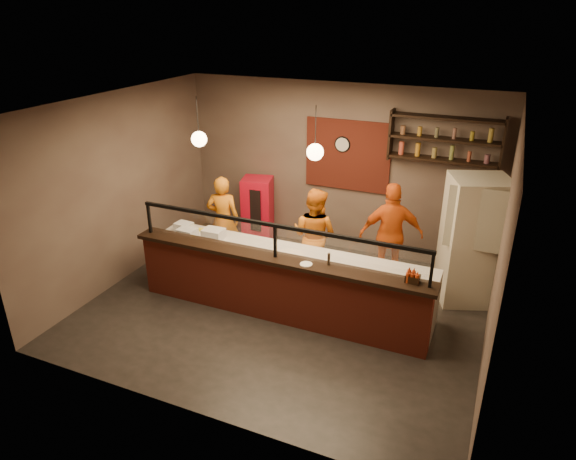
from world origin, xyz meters
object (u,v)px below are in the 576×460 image
at_px(fridge, 472,241).
at_px(pizza_dough, 290,255).
at_px(cook_left, 223,220).
at_px(cook_mid, 314,236).
at_px(pepper_mill, 329,259).
at_px(red_cooler, 258,210).
at_px(condiment_caddy, 413,278).
at_px(cook_right, 391,235).
at_px(wall_clock, 343,144).

xyz_separation_m(fridge, pizza_dough, (-2.55, -1.37, -0.13)).
height_order(cook_left, cook_mid, cook_mid).
bearing_deg(pepper_mill, cook_mid, 118.24).
xyz_separation_m(red_cooler, condiment_caddy, (3.50, -2.40, 0.45)).
distance_m(red_cooler, pepper_mill, 3.35).
bearing_deg(red_cooler, cook_left, -114.44).
bearing_deg(red_cooler, cook_right, -27.36).
xyz_separation_m(red_cooler, pizza_dough, (1.57, -2.03, 0.24)).
relative_size(cook_left, cook_right, 0.91).
xyz_separation_m(wall_clock, pepper_mill, (0.70, -2.68, -0.95)).
relative_size(cook_mid, cook_right, 0.93).
relative_size(cook_mid, fridge, 0.81).
distance_m(condiment_caddy, pepper_mill, 1.19).
bearing_deg(wall_clock, pepper_mill, -75.43).
relative_size(cook_right, pizza_dough, 3.92).
bearing_deg(pizza_dough, cook_left, 150.30).
height_order(cook_right, condiment_caddy, cook_right).
distance_m(wall_clock, pizza_dough, 2.63).
distance_m(fridge, pepper_mill, 2.49).
bearing_deg(condiment_caddy, red_cooler, 145.59).
bearing_deg(cook_left, wall_clock, -159.69).
distance_m(pizza_dough, pepper_mill, 0.85).
bearing_deg(wall_clock, pizza_dough, -91.17).
relative_size(wall_clock, red_cooler, 0.23).
bearing_deg(condiment_caddy, cook_mid, 144.87).
relative_size(red_cooler, pepper_mill, 7.49).
xyz_separation_m(cook_mid, fridge, (2.50, 0.41, 0.19)).
height_order(pizza_dough, pepper_mill, pepper_mill).
height_order(fridge, pepper_mill, fridge).
distance_m(red_cooler, pizza_dough, 2.58).
distance_m(cook_mid, pepper_mill, 1.51).
relative_size(pizza_dough, condiment_caddy, 2.52).
bearing_deg(condiment_caddy, fridge, 70.50).
distance_m(cook_mid, condiment_caddy, 2.32).
bearing_deg(wall_clock, fridge, -21.25).
relative_size(cook_right, pepper_mill, 10.19).
height_order(condiment_caddy, pepper_mill, pepper_mill).
xyz_separation_m(red_cooler, pepper_mill, (2.31, -2.37, 0.48)).
bearing_deg(pepper_mill, wall_clock, 104.57).
relative_size(fridge, condiment_caddy, 11.30).
bearing_deg(cook_mid, fridge, -161.27).
relative_size(wall_clock, cook_right, 0.17).
distance_m(wall_clock, cook_left, 2.59).
bearing_deg(pizza_dough, pepper_mill, -24.54).
xyz_separation_m(cook_left, cook_right, (3.02, 0.36, 0.08)).
xyz_separation_m(fridge, red_cooler, (-4.12, 0.66, -0.37)).
bearing_deg(cook_right, cook_mid, -1.61).
relative_size(cook_right, fridge, 0.88).
height_order(wall_clock, cook_mid, wall_clock).
bearing_deg(fridge, pizza_dough, -172.48).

